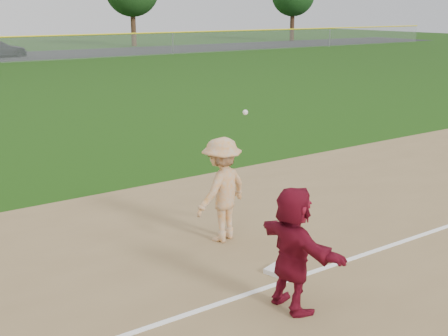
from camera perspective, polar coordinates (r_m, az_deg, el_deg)
ground at (r=9.95m, az=4.87°, el=-9.22°), size 160.00×160.00×0.00m
foul_line at (r=9.39m, az=7.96°, el=-10.76°), size 60.00×0.10×0.01m
first_base at (r=9.43m, az=5.55°, el=-10.32°), size 0.45×0.45×0.08m
base_runner at (r=8.07m, az=7.03°, el=-8.16°), size 0.59×1.73×1.85m
first_base_play at (r=10.33m, az=-0.22°, el=-2.21°), size 1.43×1.20×2.55m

